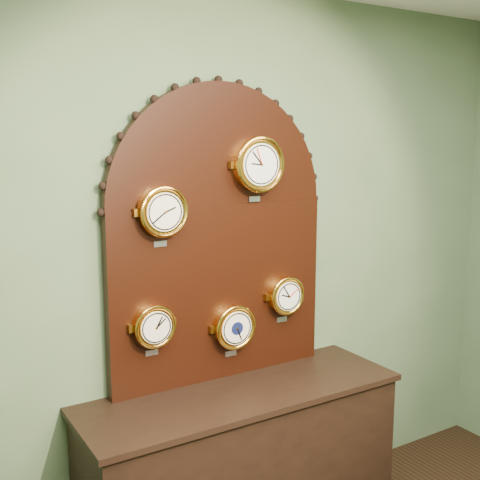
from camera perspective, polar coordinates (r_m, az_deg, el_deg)
wall_back at (r=3.12m, az=-2.41°, el=-2.60°), size 4.00×0.00×4.00m
shop_counter at (r=3.27m, az=0.20°, el=-20.89°), size 1.60×0.50×0.80m
display_board at (r=3.03m, az=-1.98°, el=1.40°), size 1.26×0.06×1.53m
roman_clock at (r=2.81m, az=-7.33°, el=2.69°), size 0.24×0.08×0.29m
arabic_clock at (r=3.05m, az=1.74°, el=7.14°), size 0.28×0.08×0.33m
hygrometer at (r=2.90m, az=-8.14°, el=-8.03°), size 0.21×0.08×0.26m
barometer at (r=3.12m, az=-0.58°, el=-8.19°), size 0.23×0.08×0.28m
tide_clock at (r=3.26m, az=4.31°, el=-5.22°), size 0.21×0.08×0.26m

